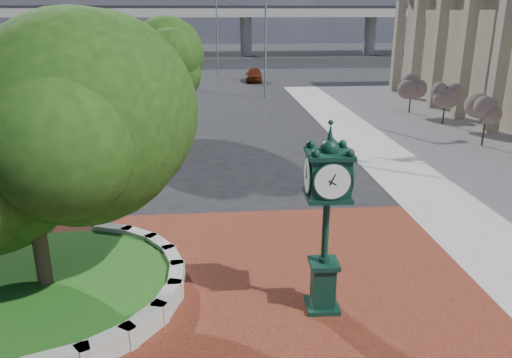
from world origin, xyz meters
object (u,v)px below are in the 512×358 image
at_px(street_lamp_far, 219,31).
at_px(parked_car, 254,75).
at_px(street_lamp_near, 268,33).
at_px(post_clock, 326,213).

bearing_deg(street_lamp_far, parked_car, -57.38).
bearing_deg(street_lamp_far, street_lamp_near, -76.97).
distance_m(parked_car, street_lamp_near, 11.17).
xyz_separation_m(street_lamp_near, street_lamp_far, (-3.58, 15.45, -0.45)).
distance_m(post_clock, street_lamp_far, 45.90).
distance_m(post_clock, street_lamp_near, 30.57).
bearing_deg(post_clock, street_lamp_near, 85.98).
height_order(parked_car, street_lamp_far, street_lamp_far).
distance_m(post_clock, parked_car, 40.69).
relative_size(parked_car, street_lamp_near, 0.46).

